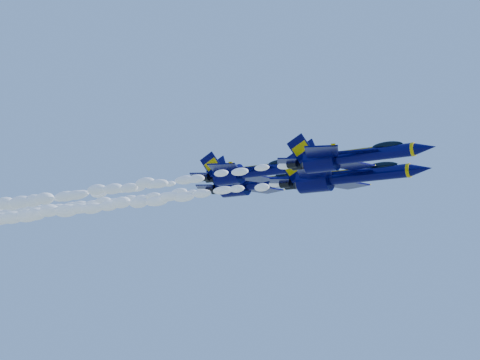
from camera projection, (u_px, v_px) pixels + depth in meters
The scene contains 8 objects.
jet_lead at pixel (350, 156), 65.97m from camera, with size 15.03×12.33×5.59m.
smoke_trail_jet_lead at pixel (98, 191), 82.55m from camera, with size 53.31×1.92×1.72m, color white.
jet_second at pixel (344, 177), 74.41m from camera, with size 17.41×14.28×6.47m.
smoke_trail_jet_second at pixel (111, 205), 91.49m from camera, with size 53.31×2.22×2.00m, color white.
jet_third at pixel (251, 172), 87.16m from camera, with size 16.90×13.86×6.28m.
smoke_trail_jet_third at pixel (63, 197), 104.13m from camera, with size 53.31×2.15×1.94m, color white.
jet_fourth at pixel (257, 183), 99.97m from camera, with size 19.55×16.04×7.26m.
smoke_trail_jet_fourth at pixel (84, 205), 117.51m from camera, with size 53.31×2.49×2.24m, color white.
Camera 1 is at (37.92, -70.87, 136.81)m, focal length 50.00 mm.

